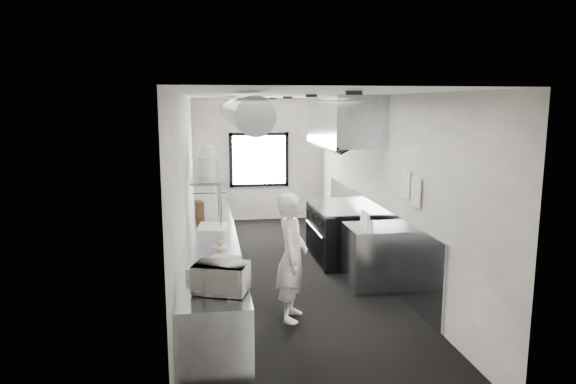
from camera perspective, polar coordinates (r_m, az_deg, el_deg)
name	(u,v)px	position (r m, az deg, el deg)	size (l,w,h in m)	color
floor	(285,274)	(8.27, -0.33, -9.09)	(3.00, 8.00, 0.01)	black
ceiling	(285,95)	(7.83, -0.35, 10.68)	(3.00, 8.00, 0.01)	white
wall_back	(259,160)	(11.87, -3.23, 3.58)	(3.00, 0.02, 2.80)	silver
wall_front	(361,268)	(4.12, 8.07, -8.32)	(3.00, 0.02, 2.80)	silver
wall_left	(186,190)	(7.85, -11.22, 0.24)	(0.02, 8.00, 2.80)	silver
wall_right	(379,185)	(8.29, 9.97, 0.77)	(0.02, 8.00, 2.80)	silver
wall_cladding	(370,233)	(8.73, 9.05, -4.44)	(0.03, 5.50, 1.10)	#92999F
hvac_duct	(237,111)	(8.16, -5.70, 8.84)	(0.40, 0.40, 6.40)	#999BA1
service_window	(259,160)	(11.83, -3.21, 3.56)	(1.36, 0.05, 1.25)	silver
exhaust_hood	(343,121)	(8.75, 6.15, 7.85)	(0.81, 2.20, 0.88)	#92999F
prep_counter	(211,260)	(7.58, -8.46, -7.42)	(0.70, 6.00, 0.90)	#92999F
pass_shelf	(206,172)	(8.82, -9.00, 2.22)	(0.45, 3.00, 0.68)	#92999F
range	(338,232)	(9.00, 5.56, -4.46)	(0.88, 1.60, 0.94)	black
bottle_station	(369,257)	(7.74, 8.97, -7.06)	(0.65, 0.80, 0.90)	#92999F
far_work_table	(210,209)	(11.17, -8.65, -1.84)	(0.70, 1.20, 0.90)	#92999F
notice_sheet_a	(406,184)	(7.14, 12.89, 0.86)	(0.02, 0.28, 0.38)	silver
notice_sheet_b	(416,192)	(6.82, 13.95, 0.00)	(0.02, 0.28, 0.38)	silver
line_cook	(292,257)	(6.42, 0.44, -7.19)	(0.58, 0.38, 1.60)	white
microwave	(221,278)	(5.00, -7.43, -9.41)	(0.46, 0.35, 0.28)	silver
deli_tub_a	(193,273)	(5.45, -10.49, -8.77)	(0.15, 0.15, 0.11)	#AEB7A9
deli_tub_b	(194,273)	(5.45, -10.32, -8.76)	(0.16, 0.16, 0.11)	#AEB7A9
newspaper	(221,260)	(5.99, -7.36, -7.48)	(0.35, 0.43, 0.01)	beige
small_plate	(220,247)	(6.52, -7.50, -6.04)	(0.19, 0.19, 0.02)	silver
pastry	(220,243)	(6.51, -7.51, -5.63)	(0.08, 0.08, 0.08)	tan
cutting_board	(213,227)	(7.58, -8.31, -3.80)	(0.42, 0.55, 0.02)	silver
knife_block	(199,208)	(8.38, -9.76, -1.79)	(0.10, 0.21, 0.23)	brown
plate_stack_a	(207,166)	(8.04, -8.99, 2.82)	(0.25, 0.25, 0.30)	silver
plate_stack_b	(206,163)	(8.49, -9.00, 3.19)	(0.23, 0.23, 0.30)	silver
plate_stack_c	(207,158)	(8.95, -8.91, 3.68)	(0.25, 0.25, 0.35)	silver
plate_stack_d	(205,155)	(9.54, -9.15, 4.03)	(0.22, 0.22, 0.34)	silver
squeeze_bottle_a	(371,226)	(7.29, 9.15, -3.78)	(0.05, 0.05, 0.16)	silver
squeeze_bottle_b	(367,223)	(7.48, 8.74, -3.42)	(0.06, 0.06, 0.17)	silver
squeeze_bottle_c	(368,220)	(7.61, 8.79, -3.12)	(0.06, 0.06, 0.19)	silver
squeeze_bottle_d	(365,219)	(7.72, 8.52, -2.95)	(0.06, 0.06, 0.18)	silver
squeeze_bottle_e	(363,217)	(7.84, 8.23, -2.72)	(0.06, 0.06, 0.19)	silver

